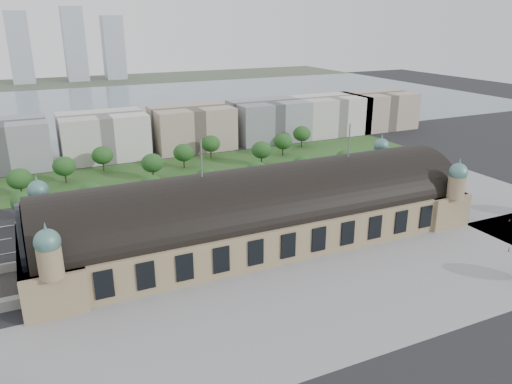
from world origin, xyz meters
name	(u,v)px	position (x,y,z in m)	size (l,w,h in m)	color
ground	(260,240)	(0.00, 0.00, 0.00)	(900.00, 900.00, 0.00)	black
station	(260,212)	(0.00, 0.00, 10.28)	(150.00, 48.40, 44.30)	#8C7B57
plaza_south	(360,294)	(10.00, -44.00, 0.00)	(190.00, 48.00, 0.12)	gray
plaza_east	(476,197)	(103.00, 0.00, 0.00)	(56.00, 100.00, 0.12)	gray
road_slab	(172,212)	(-20.00, 38.00, 0.00)	(260.00, 26.00, 0.10)	black
grass_belt	(150,173)	(-15.00, 93.00, 0.00)	(300.00, 45.00, 0.10)	#2A4F1F
petrol_station	(73,196)	(-53.91, 65.28, 2.95)	(14.00, 13.00, 5.05)	#E74B0D
lake	(109,107)	(0.00, 298.00, 0.00)	(700.00, 320.00, 0.08)	slate
far_shore	(80,82)	(0.00, 498.00, 0.00)	(700.00, 120.00, 0.14)	#44513D
far_tower_left	(19,48)	(-60.00, 508.00, 40.00)	(24.00, 24.00, 80.00)	#9EA8B2
far_tower_mid	(74,44)	(0.00, 508.00, 42.50)	(24.00, 24.00, 85.00)	#9EA8B2
far_tower_right	(113,48)	(45.00, 508.00, 37.50)	(24.00, 24.00, 75.00)	#9EA8B2
office_2	(1,146)	(-80.00, 133.00, 12.00)	(45.00, 32.00, 24.00)	gray
office_3	(103,136)	(-30.00, 133.00, 12.00)	(45.00, 32.00, 24.00)	silver
office_4	(192,128)	(20.00, 133.00, 12.00)	(45.00, 32.00, 24.00)	tan
office_5	(268,121)	(70.00, 133.00, 12.00)	(45.00, 32.00, 24.00)	gray
office_6	(329,115)	(115.00, 133.00, 12.00)	(45.00, 32.00, 24.00)	silver
office_7	(378,110)	(155.00, 133.00, 12.00)	(45.00, 32.00, 24.00)	tan
tree_row_2	(24,202)	(-72.00, 53.00, 7.43)	(9.60, 9.60, 11.52)	#2D2116
tree_row_3	(91,193)	(-48.00, 53.00, 7.43)	(9.60, 9.60, 11.52)	#2D2116
tree_row_4	(151,185)	(-24.00, 53.00, 7.43)	(9.60, 9.60, 11.52)	#2D2116
tree_row_5	(206,177)	(0.00, 53.00, 7.43)	(9.60, 9.60, 11.52)	#2D2116
tree_row_6	(257,170)	(24.00, 53.00, 7.43)	(9.60, 9.60, 11.52)	#2D2116
tree_row_7	(303,164)	(48.00, 53.00, 7.43)	(9.60, 9.60, 11.52)	#2D2116
tree_row_8	(345,158)	(72.00, 53.00, 7.43)	(9.60, 9.60, 11.52)	#2D2116
tree_row_9	(384,153)	(96.00, 53.00, 7.43)	(9.60, 9.60, 11.52)	#2D2116
tree_belt_3	(19,179)	(-73.00, 83.00, 8.05)	(10.40, 10.40, 12.48)	#2D2116
tree_belt_4	(64,166)	(-54.00, 95.00, 8.05)	(10.40, 10.40, 12.48)	#2D2116
tree_belt_5	(102,155)	(-35.00, 107.00, 8.05)	(10.40, 10.40, 12.48)	#2D2116
tree_belt_6	(152,163)	(-16.00, 83.00, 8.05)	(10.40, 10.40, 12.48)	#2D2116
tree_belt_7	(184,153)	(3.00, 95.00, 8.05)	(10.40, 10.40, 12.48)	#2D2116
tree_belt_8	(211,144)	(22.00, 107.00, 8.05)	(10.40, 10.40, 12.48)	#2D2116
tree_belt_9	(262,150)	(41.00, 83.00, 8.05)	(10.40, 10.40, 12.48)	#2D2116
tree_belt_10	(283,141)	(60.00, 95.00, 8.05)	(10.40, 10.40, 12.48)	#2D2116
tree_belt_11	(302,134)	(79.00, 107.00, 8.05)	(10.40, 10.40, 12.48)	#2D2116
traffic_car_2	(72,234)	(-58.36, 30.93, 0.81)	(2.69, 5.82, 1.62)	black
traffic_car_3	(113,221)	(-43.06, 37.02, 0.64)	(1.80, 4.42, 1.28)	maroon
traffic_car_4	(213,214)	(-6.82, 27.68, 0.77)	(1.82, 4.52, 1.54)	#1B1947
traffic_car_5	(279,185)	(32.78, 47.64, 0.81)	(1.71, 4.91, 1.62)	slate
traffic_car_6	(343,182)	(61.55, 38.82, 0.75)	(2.48, 5.37, 1.49)	silver
parked_car_0	(35,247)	(-70.34, 25.00, 0.81)	(1.72, 4.92, 1.62)	black
parked_car_1	(68,242)	(-60.03, 25.00, 0.74)	(2.46, 5.33, 1.48)	maroon
parked_car_2	(106,240)	(-48.23, 21.00, 0.80)	(2.25, 5.54, 1.61)	#1C2C4E
parked_car_3	(48,245)	(-66.35, 25.00, 0.65)	(1.54, 3.83, 1.31)	slate
parked_car_4	(116,233)	(-44.11, 25.00, 0.79)	(1.67, 4.79, 1.58)	silver
parked_car_5	(143,229)	(-34.60, 25.00, 0.81)	(2.70, 5.86, 1.63)	gray
parked_car_6	(190,224)	(-18.00, 22.04, 0.64)	(1.79, 4.41, 1.28)	black
bus_west	(206,214)	(-9.63, 27.00, 1.61)	(2.71, 11.58, 3.23)	#B4251C
bus_mid	(210,208)	(-6.56, 31.48, 1.80)	(3.02, 12.92, 3.60)	white
bus_east	(306,193)	(36.78, 31.08, 1.63)	(2.74, 11.70, 3.26)	#BCB9AE
pedestrian_1	(509,250)	(69.55, -43.49, 0.88)	(0.64, 0.42, 1.76)	gray
pedestrian_2	(509,220)	(91.38, -25.97, 0.79)	(0.77, 0.44, 1.58)	gray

